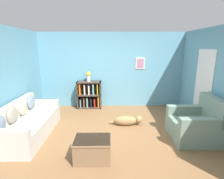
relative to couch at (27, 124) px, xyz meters
name	(u,v)px	position (x,y,z in m)	size (l,w,h in m)	color
ground_plane	(112,135)	(2.05, 0.02, -0.31)	(14.00, 14.00, 0.00)	brown
wall_back	(112,70)	(2.05, 2.27, 0.99)	(5.60, 0.13, 2.60)	#609EB7
wall_left	(0,83)	(-0.50, 0.01, 0.99)	(0.13, 5.00, 2.60)	#609EB7
wall_right	(222,83)	(4.60, 0.03, 0.98)	(0.16, 5.00, 2.60)	#609EB7
couch	(27,124)	(0.00, 0.00, 0.00)	(0.88, 2.02, 0.82)	beige
bookshelf	(90,95)	(1.28, 2.04, 0.14)	(0.83, 0.35, 0.95)	#42382D
recliner_chair	(196,125)	(4.00, -0.18, 0.04)	(1.00, 0.99, 1.01)	gray
coffee_table	(93,148)	(1.67, -0.94, -0.08)	(0.70, 0.52, 0.43)	#846647
dog	(128,120)	(2.48, 0.56, -0.17)	(0.93, 0.24, 0.27)	#9E7A4C
vase	(88,76)	(1.26, 2.02, 0.83)	(0.16, 0.16, 0.34)	silver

